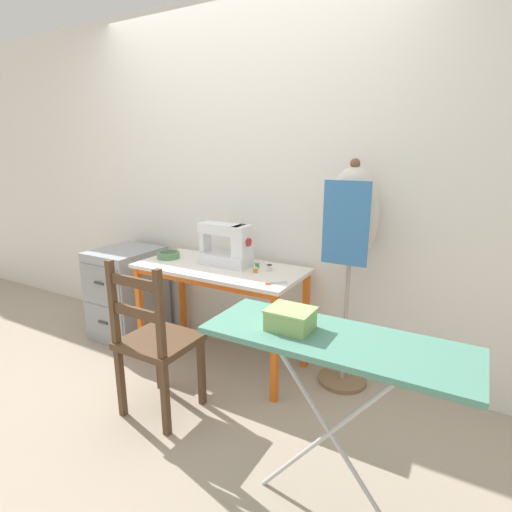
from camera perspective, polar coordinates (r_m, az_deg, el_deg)
ground_plane at (r=2.88m, az=-8.13°, el=-17.01°), size 14.00×14.00×0.00m
wall_back at (r=2.98m, az=-1.61°, el=10.20°), size 10.00×0.05×2.55m
sewing_table at (r=2.80m, az=-5.31°, el=-3.28°), size 1.19×0.56×0.73m
sewing_machine at (r=2.77m, az=-4.09°, el=1.38°), size 0.39×0.17×0.32m
fabric_bowl at (r=3.06m, az=-12.41°, el=0.17°), size 0.17×0.17×0.05m
scissors at (r=2.41m, az=2.41°, el=-3.94°), size 0.12×0.12×0.01m
thread_spool_near_machine at (r=2.73m, az=0.17°, el=-1.32°), size 0.04×0.04×0.04m
thread_spool_mid_table at (r=2.63m, az=-0.10°, el=-2.03°), size 0.04×0.04×0.04m
thread_spool_far_edge at (r=2.67m, az=1.92°, el=-1.71°), size 0.04×0.04×0.04m
wooden_chair at (r=2.40m, az=-14.12°, el=-11.90°), size 0.40×0.38×0.95m
filing_cabinet at (r=3.50m, az=-17.88°, el=-5.03°), size 0.45×0.54×0.74m
dress_form at (r=2.51m, az=13.42°, el=3.85°), size 0.32×0.32×1.47m
ironing_board at (r=1.60m, az=11.15°, el=-12.78°), size 1.02×0.37×0.83m
storage_box at (r=1.60m, az=4.94°, el=-8.91°), size 0.18×0.15×0.09m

